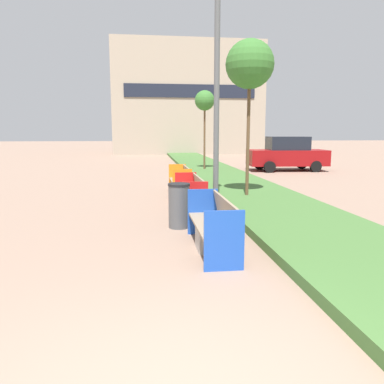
# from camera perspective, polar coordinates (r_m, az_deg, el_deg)

# --- Properties ---
(planter_grass_strip) EXTENTS (2.80, 120.00, 0.18)m
(planter_grass_strip) POSITION_cam_1_polar(r_m,az_deg,el_deg) (14.91, 6.34, 1.33)
(planter_grass_strip) COLOR #426B33
(planter_grass_strip) RESTS_ON ground
(building_backdrop) EXTENTS (14.43, 6.16, 10.62)m
(building_backdrop) POSITION_cam_1_polar(r_m,az_deg,el_deg) (38.58, -0.80, 13.88)
(building_backdrop) COLOR tan
(building_backdrop) RESTS_ON ground
(bench_blue_frame) EXTENTS (0.65, 2.17, 0.94)m
(bench_blue_frame) POSITION_cam_1_polar(r_m,az_deg,el_deg) (6.73, 3.34, -5.72)
(bench_blue_frame) COLOR #ADA8A0
(bench_blue_frame) RESTS_ON ground
(bench_red_frame) EXTENTS (0.65, 2.12, 0.94)m
(bench_red_frame) POSITION_cam_1_polar(r_m,az_deg,el_deg) (9.90, -0.10, -0.91)
(bench_red_frame) COLOR #ADA8A0
(bench_red_frame) RESTS_ON ground
(bench_orange_frame) EXTENTS (0.65, 1.88, 0.94)m
(bench_orange_frame) POSITION_cam_1_polar(r_m,az_deg,el_deg) (12.82, -1.74, 1.34)
(bench_orange_frame) COLOR #ADA8A0
(bench_orange_frame) RESTS_ON ground
(litter_bin) EXTENTS (0.48, 0.48, 0.98)m
(litter_bin) POSITION_cam_1_polar(r_m,az_deg,el_deg) (8.24, -1.99, -2.07)
(litter_bin) COLOR #4C4F51
(litter_bin) RESTS_ON ground
(street_lamp_post) EXTENTS (0.24, 0.44, 8.18)m
(street_lamp_post) POSITION_cam_1_polar(r_m,az_deg,el_deg) (9.92, 3.87, 22.99)
(street_lamp_post) COLOR #56595B
(street_lamp_post) RESTS_ON ground
(sapling_tree_near) EXTENTS (1.42, 1.42, 4.77)m
(sapling_tree_near) POSITION_cam_1_polar(r_m,az_deg,el_deg) (11.66, 8.79, 18.57)
(sapling_tree_near) COLOR brown
(sapling_tree_near) RESTS_ON ground
(sapling_tree_far) EXTENTS (1.02, 1.02, 4.21)m
(sapling_tree_far) POSITION_cam_1_polar(r_m,az_deg,el_deg) (19.74, 1.95, 13.59)
(sapling_tree_far) COLOR brown
(sapling_tree_far) RESTS_ON ground
(parked_car_distant) EXTENTS (4.32, 2.06, 1.86)m
(parked_car_distant) POSITION_cam_1_polar(r_m,az_deg,el_deg) (21.19, 14.28, 5.63)
(parked_car_distant) COLOR maroon
(parked_car_distant) RESTS_ON ground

